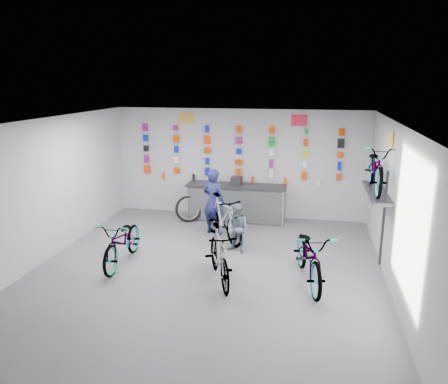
% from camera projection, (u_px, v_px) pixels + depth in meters
% --- Properties ---
extents(floor, '(8.00, 8.00, 0.00)m').
position_uv_depth(floor, '(205.00, 274.00, 8.71)').
color(floor, '#4C4C51').
rests_on(floor, ground).
extents(ceiling, '(8.00, 8.00, 0.00)m').
position_uv_depth(ceiling, '(203.00, 123.00, 7.96)').
color(ceiling, white).
rests_on(ceiling, wall_back).
extents(wall_back, '(7.00, 0.00, 7.00)m').
position_uv_depth(wall_back, '(239.00, 163.00, 12.13)').
color(wall_back, '#BCBCBF').
rests_on(wall_back, floor).
extents(wall_front, '(7.00, 0.00, 7.00)m').
position_uv_depth(wall_front, '(111.00, 304.00, 4.55)').
color(wall_front, '#BCBCBF').
rests_on(wall_front, floor).
extents(wall_left, '(0.00, 8.00, 8.00)m').
position_uv_depth(wall_left, '(40.00, 192.00, 9.02)').
color(wall_left, '#BCBCBF').
rests_on(wall_left, floor).
extents(wall_right, '(0.00, 8.00, 8.00)m').
position_uv_depth(wall_right, '(397.00, 213.00, 7.66)').
color(wall_right, '#BCBCBF').
rests_on(wall_right, floor).
extents(counter, '(2.70, 0.66, 1.00)m').
position_uv_depth(counter, '(236.00, 203.00, 11.95)').
color(counter, black).
rests_on(counter, floor).
extents(merch_wall, '(5.58, 0.08, 1.56)m').
position_uv_depth(merch_wall, '(236.00, 153.00, 12.00)').
color(merch_wall, '#EF3804').
rests_on(merch_wall, wall_back).
extents(wall_bracket, '(0.39, 1.90, 2.00)m').
position_uv_depth(wall_bracket, '(378.00, 197.00, 8.84)').
color(wall_bracket, '#333338').
rests_on(wall_bracket, wall_right).
extents(sign_left, '(0.42, 0.02, 0.30)m').
position_uv_depth(sign_left, '(186.00, 118.00, 12.10)').
color(sign_left, gold).
rests_on(sign_left, wall_back).
extents(sign_right, '(0.42, 0.02, 0.30)m').
position_uv_depth(sign_right, '(299.00, 120.00, 11.50)').
color(sign_right, red).
rests_on(sign_right, wall_back).
extents(sign_side, '(0.02, 0.40, 0.30)m').
position_uv_depth(sign_side, '(391.00, 138.00, 8.51)').
color(sign_side, gold).
rests_on(sign_side, wall_right).
extents(bike_left, '(0.75, 1.92, 0.99)m').
position_uv_depth(bike_left, '(123.00, 241.00, 9.08)').
color(bike_left, gray).
rests_on(bike_left, floor).
extents(bike_center, '(1.16, 1.85, 1.08)m').
position_uv_depth(bike_center, '(219.00, 255.00, 8.25)').
color(bike_center, gray).
rests_on(bike_center, floor).
extents(bike_right, '(1.16, 2.19, 1.09)m').
position_uv_depth(bike_right, '(310.00, 255.00, 8.23)').
color(bike_right, gray).
rests_on(bike_right, floor).
extents(bike_service, '(1.57, 1.75, 1.10)m').
position_uv_depth(bike_service, '(223.00, 218.00, 10.43)').
color(bike_service, gray).
rests_on(bike_service, floor).
extents(bike_wall, '(0.63, 1.80, 0.95)m').
position_uv_depth(bike_wall, '(376.00, 168.00, 8.71)').
color(bike_wall, gray).
rests_on(bike_wall, wall_bracket).
extents(clerk, '(0.70, 0.57, 1.65)m').
position_uv_depth(clerk, '(214.00, 202.00, 10.82)').
color(clerk, '#171D4B').
rests_on(clerk, floor).
extents(customer, '(0.66, 0.60, 1.12)m').
position_uv_depth(customer, '(238.00, 229.00, 9.68)').
color(customer, slate).
rests_on(customer, floor).
extents(spare_wheel, '(0.77, 0.50, 0.71)m').
position_uv_depth(spare_wheel, '(188.00, 209.00, 11.88)').
color(spare_wheel, black).
rests_on(spare_wheel, floor).
extents(register, '(0.30, 0.32, 0.22)m').
position_uv_depth(register, '(237.00, 181.00, 11.80)').
color(register, black).
rests_on(register, counter).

